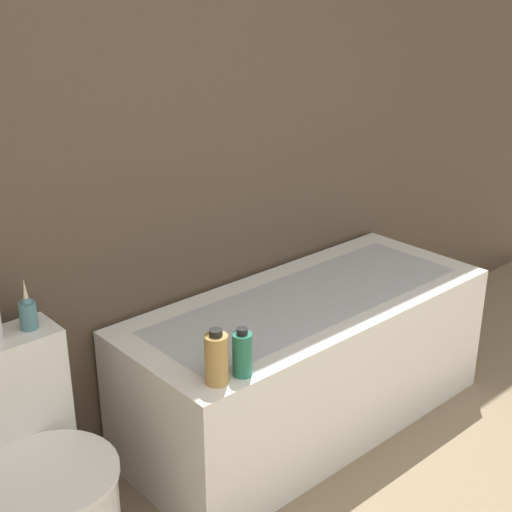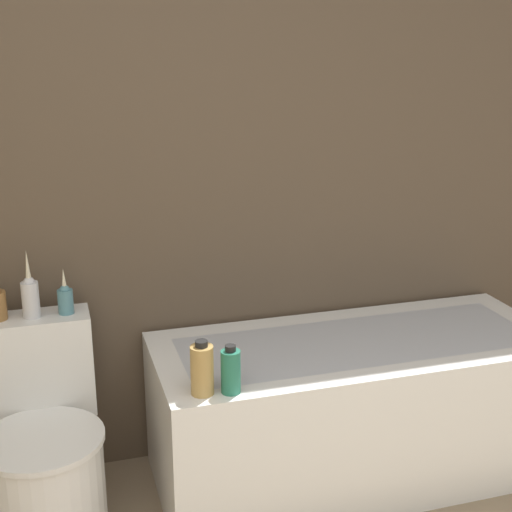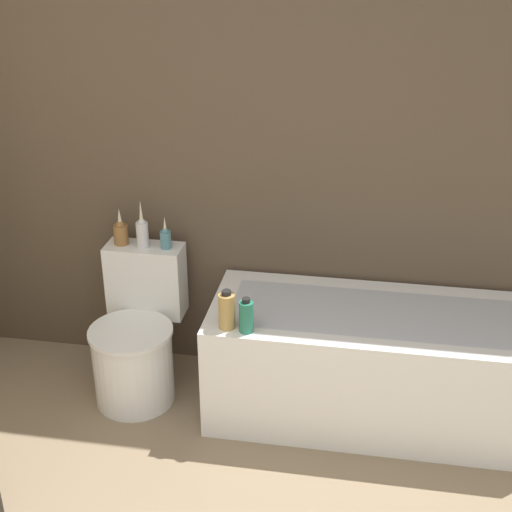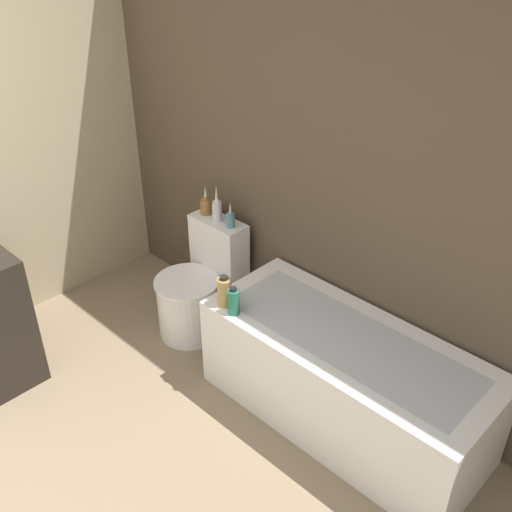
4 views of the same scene
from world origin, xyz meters
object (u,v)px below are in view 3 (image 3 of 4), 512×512
Objects in this scene: vase_gold at (121,232)px; vase_silver at (142,231)px; bathtub at (373,364)px; shampoo_bottle_short at (246,316)px; vase_bronze at (166,237)px; shampoo_bottle_tall at (227,311)px; toilet at (137,340)px.

vase_silver is at bearing -6.36° from vase_gold.
bathtub is 9.39× the size of shampoo_bottle_short.
vase_silver is at bearing -178.82° from vase_bronze.
vase_bronze is at bearing 137.27° from shampoo_bottle_short.
vase_silver is 0.70m from shampoo_bottle_tall.
toilet is 2.95× the size of vase_silver.
shampoo_bottle_short is (0.62, -0.46, -0.17)m from vase_silver.
vase_gold is at bearing 177.40° from vase_bronze.
vase_bronze reaches higher than shampoo_bottle_tall.
bathtub is 1.20m from toilet.
shampoo_bottle_tall is at bearing -47.45° from vase_bronze.
shampoo_bottle_tall is at bearing 169.02° from shampoo_bottle_short.
vase_silver is 0.12m from vase_bronze.
bathtub is 0.80m from shampoo_bottle_tall.
toilet is 3.92× the size of shampoo_bottle_tall.
vase_bronze is 1.02× the size of shampoo_bottle_short.
shampoo_bottle_tall is (0.40, -0.44, -0.13)m from vase_bronze.
vase_gold reaches higher than toilet.
toilet reaches higher than bathtub.
toilet is 3.77× the size of vase_gold.
shampoo_bottle_tall is 0.09m from shampoo_bottle_short.
bathtub is 1.43m from vase_gold.
vase_silver reaches higher than vase_gold.
toilet is at bearing 157.51° from shampoo_bottle_short.
vase_silver is at bearing 143.48° from shampoo_bottle_short.
shampoo_bottle_short is at bearing -32.55° from vase_gold.
bathtub is 8.07× the size of vase_gold.
vase_gold is at bearing 173.64° from vase_silver.
vase_bronze is at bearing 169.58° from bathtub.
vase_silver reaches higher than toilet.
vase_gold is 1.16× the size of shampoo_bottle_short.
shampoo_bottle_tall is at bearing -160.06° from bathtub.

